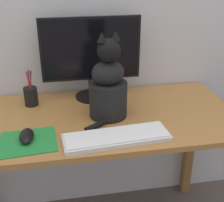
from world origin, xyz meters
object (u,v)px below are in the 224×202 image
monitor (91,54)px  pen_cup (31,96)px  cat (108,86)px  computer_mouse_left (26,136)px  keyboard (116,137)px

monitor → pen_cup: 0.35m
cat → pen_cup: (-0.35, 0.17, -0.09)m
monitor → pen_cup: bearing=-172.8°
monitor → cat: size_ratio=1.25×
computer_mouse_left → cat: size_ratio=0.29×
monitor → computer_mouse_left: 0.52m
keyboard → computer_mouse_left: 0.36m
cat → monitor: bearing=89.7°
computer_mouse_left → monitor: bearing=49.8°
computer_mouse_left → pen_cup: 0.32m
monitor → cat: bearing=-77.0°
monitor → cat: 0.23m
keyboard → pen_cup: size_ratio=2.46×
monitor → computer_mouse_left: (-0.30, -0.36, -0.21)m
computer_mouse_left → pen_cup: pen_cup is taller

